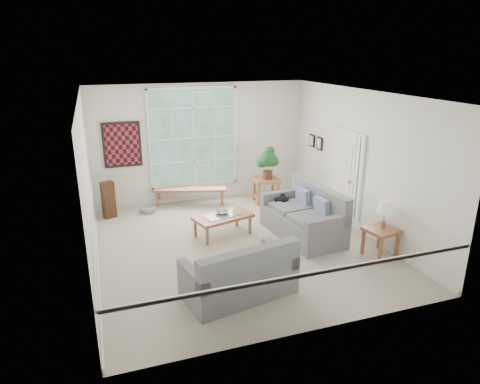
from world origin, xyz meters
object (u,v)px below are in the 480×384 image
object	(u,v)px
loveseat_right	(303,213)
coffee_table	(223,225)
loveseat_front	(239,268)
end_table	(266,190)
side_table	(380,242)

from	to	relation	value
loveseat_right	coffee_table	bearing A→B (deg)	154.07
loveseat_right	loveseat_front	xyz separation A→B (m)	(-2.01, -1.74, -0.06)
coffee_table	end_table	size ratio (longest dim) A/B	1.92
loveseat_right	coffee_table	xyz separation A→B (m)	(-1.58, 0.58, -0.30)
loveseat_front	side_table	distance (m)	3.03
end_table	side_table	distance (m)	3.65
loveseat_front	end_table	xyz separation A→B (m)	(2.09, 3.96, -0.15)
end_table	side_table	world-z (taller)	end_table
coffee_table	side_table	world-z (taller)	side_table
end_table	side_table	xyz separation A→B (m)	(0.91, -3.53, -0.04)
loveseat_right	coffee_table	size ratio (longest dim) A/B	1.61
loveseat_front	coffee_table	bearing A→B (deg)	68.43
loveseat_right	coffee_table	world-z (taller)	loveseat_right
loveseat_right	side_table	bearing A→B (deg)	-58.71
coffee_table	end_table	world-z (taller)	end_table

